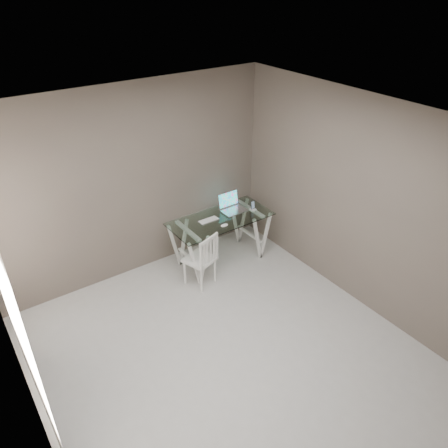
% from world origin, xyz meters
% --- Properties ---
extents(room, '(4.50, 4.52, 2.71)m').
position_xyz_m(room, '(-0.06, 0.02, 1.72)').
color(room, '#B3B0AB').
rests_on(room, ground).
extents(desk, '(1.50, 0.70, 0.75)m').
position_xyz_m(desk, '(1.00, 1.68, 0.38)').
color(desk, silver).
rests_on(desk, ground).
extents(chair, '(0.47, 0.47, 0.81)m').
position_xyz_m(chair, '(0.49, 1.36, 0.45)').
color(chair, white).
rests_on(chair, ground).
extents(laptop, '(0.36, 0.30, 0.26)m').
position_xyz_m(laptop, '(1.29, 1.81, 0.81)').
color(laptop, silver).
rests_on(laptop, desk).
extents(keyboard, '(0.31, 0.13, 0.01)m').
position_xyz_m(keyboard, '(0.83, 1.73, 0.75)').
color(keyboard, silver).
rests_on(keyboard, desk).
extents(mouse, '(0.12, 0.07, 0.04)m').
position_xyz_m(mouse, '(0.92, 1.47, 0.76)').
color(mouse, white).
rests_on(mouse, desk).
extents(phone_dock, '(0.08, 0.08, 0.14)m').
position_xyz_m(phone_dock, '(1.54, 1.62, 0.79)').
color(phone_dock, white).
rests_on(phone_dock, desk).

